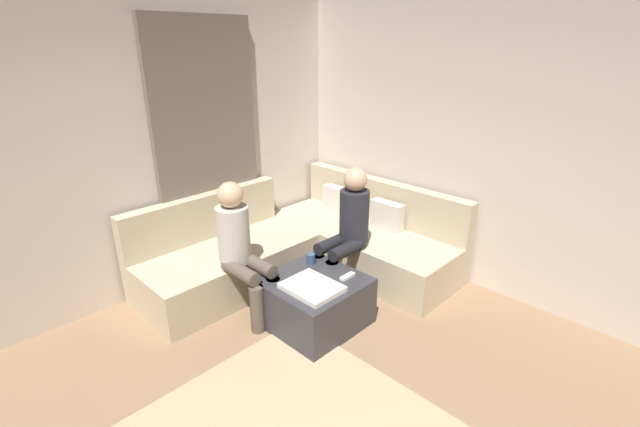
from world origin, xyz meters
TOP-DOWN VIEW (x-y plane):
  - wall_back at (0.00, 2.94)m, footprint 6.00×0.12m
  - wall_left at (-2.94, 0.00)m, footprint 0.12×6.00m
  - curtain_panel at (-2.84, 1.30)m, footprint 0.06×1.10m
  - sectional_couch at (-2.08, 1.88)m, footprint 2.10×2.55m
  - ottoman at (-1.38, 1.30)m, footprint 0.76×0.76m
  - folded_blanket at (-1.28, 1.18)m, footprint 0.44×0.36m
  - coffee_mug at (-1.60, 1.48)m, footprint 0.08×0.08m
  - game_remote at (-1.20, 1.52)m, footprint 0.05×0.15m
  - person_on_couch_back at (-1.57, 1.93)m, footprint 0.30×0.60m
  - person_on_couch_side at (-1.93, 0.98)m, footprint 0.60×0.30m

SIDE VIEW (x-z plane):
  - ottoman at x=-1.38m, z-range 0.00..0.42m
  - sectional_couch at x=-2.08m, z-range -0.15..0.72m
  - game_remote at x=-1.20m, z-range 0.42..0.44m
  - folded_blanket at x=-1.28m, z-range 0.42..0.46m
  - coffee_mug at x=-1.60m, z-range 0.42..0.52m
  - person_on_couch_back at x=-1.57m, z-range 0.06..1.26m
  - person_on_couch_side at x=-1.93m, z-range 0.06..1.26m
  - curtain_panel at x=-2.84m, z-range 0.00..2.50m
  - wall_back at x=0.00m, z-range 0.00..2.70m
  - wall_left at x=-2.94m, z-range 0.00..2.70m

